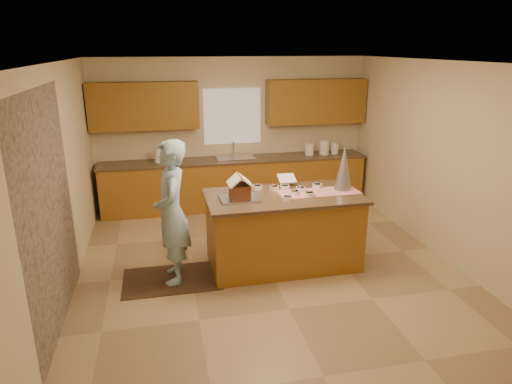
{
  "coord_description": "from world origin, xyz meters",
  "views": [
    {
      "loc": [
        -1.33,
        -5.49,
        2.89
      ],
      "look_at": [
        -0.1,
        0.2,
        1.0
      ],
      "focal_mm": 31.81,
      "sensor_mm": 36.0,
      "label": 1
    }
  ],
  "objects_px": {
    "boy": "(172,213)",
    "gingerbread_house": "(240,189)",
    "island_base": "(283,232)",
    "tinsel_tree": "(344,168)"
  },
  "relations": [
    {
      "from": "boy",
      "to": "gingerbread_house",
      "type": "distance_m",
      "value": 0.9
    },
    {
      "from": "island_base",
      "to": "tinsel_tree",
      "type": "relative_size",
      "value": 3.27
    },
    {
      "from": "tinsel_tree",
      "to": "gingerbread_house",
      "type": "xyz_separation_m",
      "value": [
        -1.45,
        -0.13,
        -0.16
      ]
    },
    {
      "from": "tinsel_tree",
      "to": "gingerbread_house",
      "type": "relative_size",
      "value": 1.94
    },
    {
      "from": "gingerbread_house",
      "to": "tinsel_tree",
      "type": "bearing_deg",
      "value": 5.04
    },
    {
      "from": "island_base",
      "to": "boy",
      "type": "relative_size",
      "value": 1.08
    },
    {
      "from": "tinsel_tree",
      "to": "boy",
      "type": "relative_size",
      "value": 0.33
    },
    {
      "from": "island_base",
      "to": "gingerbread_house",
      "type": "bearing_deg",
      "value": -174.81
    },
    {
      "from": "island_base",
      "to": "gingerbread_house",
      "type": "relative_size",
      "value": 6.35
    },
    {
      "from": "gingerbread_house",
      "to": "boy",
      "type": "bearing_deg",
      "value": -175.45
    }
  ]
}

